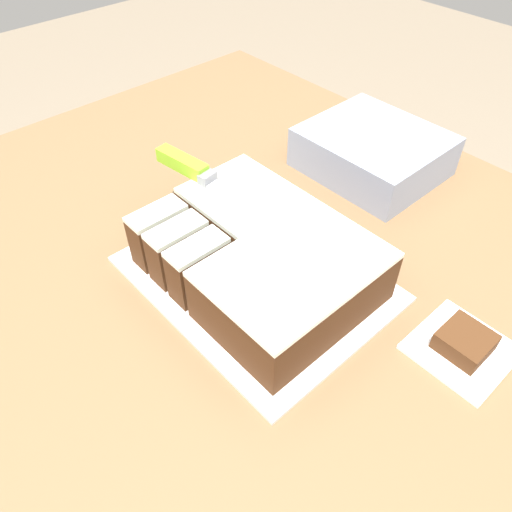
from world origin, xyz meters
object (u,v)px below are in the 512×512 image
object	(u,v)px
knife	(205,176)
storage_box	(373,152)
brownie	(465,342)
cake_board	(256,278)
cake	(260,257)

from	to	relation	value
knife	storage_box	distance (m)	0.33
knife	brownie	bearing A→B (deg)	4.59
cake_board	storage_box	distance (m)	0.35
brownie	storage_box	xyz separation A→B (m)	(-0.33, 0.23, 0.02)
knife	brownie	distance (m)	0.42
brownie	storage_box	distance (m)	0.40
cake_board	knife	bearing A→B (deg)	170.53
cake_board	knife	xyz separation A→B (m)	(-0.14, 0.02, 0.09)
cake	brownie	world-z (taller)	cake
cake_board	cake	distance (m)	0.04
cake_board	cake	xyz separation A→B (m)	(0.00, 0.00, 0.04)
cake_board	cake	world-z (taller)	cake
cake_board	knife	world-z (taller)	knife
cake_board	storage_box	size ratio (longest dim) A/B	1.56
knife	cake_board	bearing A→B (deg)	-16.91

